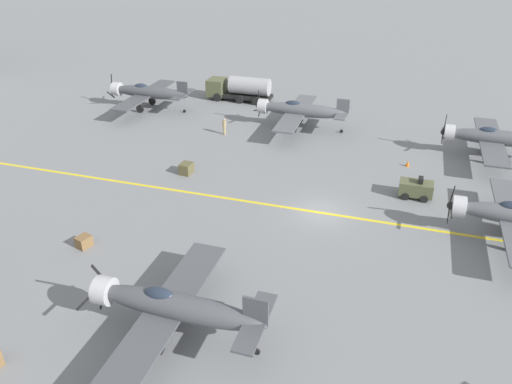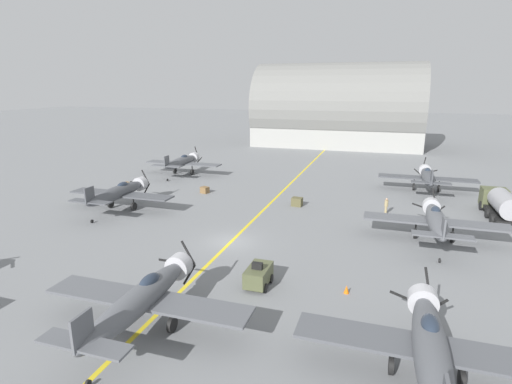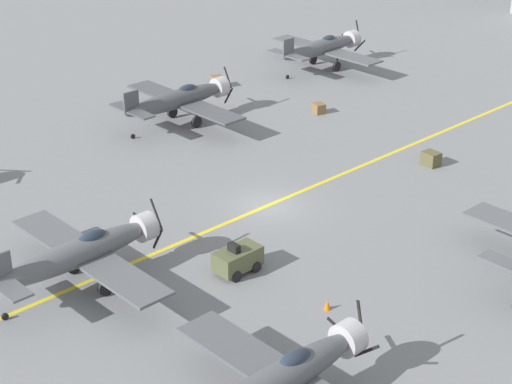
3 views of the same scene
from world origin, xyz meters
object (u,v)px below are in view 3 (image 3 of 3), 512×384
object	(u,v)px
traffic_cone	(327,305)
airplane_far_left	(323,47)
airplane_near_center	(81,252)
airplane_near_right	(282,379)
airplane_mid_left	(180,99)
tow_tractor	(238,259)
supply_crate_mid_lane	(218,82)
supply_crate_outboard	(319,108)
supply_crate_by_tanker	(431,159)

from	to	relation	value
traffic_cone	airplane_far_left	bearing A→B (deg)	133.11
airplane_far_left	airplane_near_center	bearing A→B (deg)	-66.95
airplane_near_right	airplane_mid_left	bearing A→B (deg)	150.04
tow_tractor	supply_crate_mid_lane	world-z (taller)	tow_tractor
airplane_far_left	supply_crate_outboard	xyz separation A→B (m)	(7.95, -9.00, -1.61)
airplane_near_center	traffic_cone	world-z (taller)	airplane_near_center
airplane_mid_left	supply_crate_by_tanker	size ratio (longest dim) A/B	10.42
airplane_near_right	supply_crate_mid_lane	world-z (taller)	airplane_near_right
tow_tractor	traffic_cone	xyz separation A→B (m)	(5.79, 0.80, -0.52)
airplane_near_right	airplane_near_center	size ratio (longest dim) A/B	1.00
supply_crate_mid_lane	airplane_far_left	bearing A→B (deg)	76.48
airplane_near_center	supply_crate_by_tanker	size ratio (longest dim) A/B	10.42
airplane_near_right	traffic_cone	size ratio (longest dim) A/B	21.82
airplane_mid_left	traffic_cone	bearing A→B (deg)	-28.62
tow_tractor	traffic_cone	bearing A→B (deg)	7.84
airplane_mid_left	airplane_near_center	distance (m)	24.04
airplane_far_left	traffic_cone	distance (m)	40.48
airplane_far_left	airplane_near_right	xyz separation A→B (m)	(31.85, -36.93, 0.00)
airplane_near_right	supply_crate_by_tanker	size ratio (longest dim) A/B	10.42
airplane_near_right	tow_tractor	distance (m)	12.06
tow_tractor	traffic_cone	distance (m)	5.86
traffic_cone	supply_crate_mid_lane	bearing A→B (deg)	147.91
airplane_near_center	supply_crate_outboard	xyz separation A→B (m)	(-9.47, 28.14, -1.61)
tow_tractor	traffic_cone	world-z (taller)	tow_tractor
airplane_mid_left	supply_crate_outboard	distance (m)	11.21
airplane_near_right	tow_tractor	size ratio (longest dim) A/B	4.62
supply_crate_mid_lane	supply_crate_outboard	xyz separation A→B (m)	(10.50, 1.59, -0.08)
airplane_mid_left	traffic_cone	distance (m)	27.74
supply_crate_outboard	airplane_near_center	bearing A→B (deg)	-71.39
supply_crate_outboard	traffic_cone	world-z (taller)	supply_crate_outboard
airplane_near_center	traffic_cone	xyz separation A→B (m)	(10.21, 7.62, -1.74)
airplane_near_center	supply_crate_outboard	bearing A→B (deg)	102.69
supply_crate_by_tanker	supply_crate_mid_lane	world-z (taller)	supply_crate_mid_lane
airplane_near_right	airplane_near_center	xyz separation A→B (m)	(-14.43, -0.22, 0.00)
airplane_mid_left	supply_crate_mid_lane	distance (m)	9.37
airplane_far_left	supply_crate_mid_lane	bearing A→B (deg)	-105.60
supply_crate_by_tanker	traffic_cone	distance (m)	19.90
airplane_far_left	airplane_near_right	size ratio (longest dim) A/B	1.00
supply_crate_by_tanker	supply_crate_outboard	size ratio (longest dim) A/B	1.20
supply_crate_by_tanker	tow_tractor	bearing A→B (deg)	-85.54
tow_tractor	supply_crate_by_tanker	distance (m)	19.38
supply_crate_by_tanker	airplane_near_center	bearing A→B (deg)	-96.36
airplane_far_left	supply_crate_by_tanker	world-z (taller)	airplane_far_left
airplane_far_left	airplane_near_center	world-z (taller)	airplane_far_left
airplane_near_right	supply_crate_outboard	bearing A→B (deg)	132.47
airplane_far_left	supply_crate_mid_lane	distance (m)	11.01
airplane_near_center	tow_tractor	bearing A→B (deg)	51.16
airplane_mid_left	airplane_near_center	world-z (taller)	same
supply_crate_by_tanker	airplane_near_right	bearing A→B (deg)	-66.06
traffic_cone	airplane_near_right	bearing A→B (deg)	-60.34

